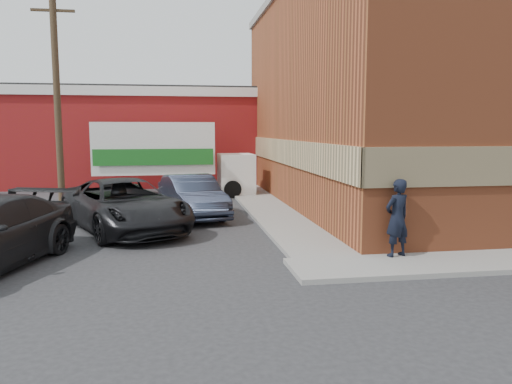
{
  "coord_description": "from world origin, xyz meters",
  "views": [
    {
      "loc": [
        -3.05,
        -11.55,
        3.23
      ],
      "look_at": [
        -0.8,
        2.27,
        1.47
      ],
      "focal_mm": 35.0,
      "sensor_mm": 36.0,
      "label": 1
    }
  ],
  "objects_px": {
    "suv_a": "(124,205)",
    "box_truck": "(169,154)",
    "man": "(397,218)",
    "warehouse": "(126,136)",
    "brick_building": "(441,96)",
    "sedan": "(192,196)",
    "utility_pole": "(57,90)"
  },
  "relations": [
    {
      "from": "warehouse",
      "to": "sedan",
      "type": "relative_size",
      "value": 3.47
    },
    {
      "from": "suv_a",
      "to": "brick_building",
      "type": "bearing_deg",
      "value": -6.19
    },
    {
      "from": "brick_building",
      "to": "sedan",
      "type": "relative_size",
      "value": 3.88
    },
    {
      "from": "brick_building",
      "to": "suv_a",
      "type": "height_order",
      "value": "brick_building"
    },
    {
      "from": "sedan",
      "to": "man",
      "type": "bearing_deg",
      "value": -68.97
    },
    {
      "from": "sedan",
      "to": "box_truck",
      "type": "height_order",
      "value": "box_truck"
    },
    {
      "from": "man",
      "to": "sedan",
      "type": "distance_m",
      "value": 8.5
    },
    {
      "from": "brick_building",
      "to": "sedan",
      "type": "xyz_separation_m",
      "value": [
        -10.94,
        -2.19,
        -3.91
      ]
    },
    {
      "from": "warehouse",
      "to": "sedan",
      "type": "distance_m",
      "value": 13.82
    },
    {
      "from": "man",
      "to": "utility_pole",
      "type": "bearing_deg",
      "value": -62.88
    },
    {
      "from": "warehouse",
      "to": "man",
      "type": "xyz_separation_m",
      "value": [
        8.29,
        -20.25,
        -1.73
      ]
    },
    {
      "from": "warehouse",
      "to": "sedan",
      "type": "xyz_separation_m",
      "value": [
        3.55,
        -13.2,
        -2.04
      ]
    },
    {
      "from": "brick_building",
      "to": "box_truck",
      "type": "relative_size",
      "value": 2.52
    },
    {
      "from": "man",
      "to": "warehouse",
      "type": "bearing_deg",
      "value": -87.24
    },
    {
      "from": "box_truck",
      "to": "man",
      "type": "bearing_deg",
      "value": -67.68
    },
    {
      "from": "brick_building",
      "to": "box_truck",
      "type": "height_order",
      "value": "brick_building"
    },
    {
      "from": "sedan",
      "to": "brick_building",
      "type": "bearing_deg",
      "value": -1.54
    },
    {
      "from": "suv_a",
      "to": "sedan",
      "type": "bearing_deg",
      "value": 19.75
    },
    {
      "from": "utility_pole",
      "to": "man",
      "type": "relative_size",
      "value": 4.69
    },
    {
      "from": "brick_building",
      "to": "utility_pole",
      "type": "xyz_separation_m",
      "value": [
        -16.0,
        0.0,
        0.06
      ]
    },
    {
      "from": "warehouse",
      "to": "brick_building",
      "type": "bearing_deg",
      "value": -37.2
    },
    {
      "from": "warehouse",
      "to": "box_truck",
      "type": "relative_size",
      "value": 2.25
    },
    {
      "from": "man",
      "to": "sedan",
      "type": "relative_size",
      "value": 0.41
    },
    {
      "from": "man",
      "to": "brick_building",
      "type": "bearing_deg",
      "value": -143.37
    },
    {
      "from": "sedan",
      "to": "box_truck",
      "type": "distance_m",
      "value": 6.02
    },
    {
      "from": "man",
      "to": "box_truck",
      "type": "height_order",
      "value": "box_truck"
    },
    {
      "from": "man",
      "to": "suv_a",
      "type": "relative_size",
      "value": 0.32
    },
    {
      "from": "brick_building",
      "to": "suv_a",
      "type": "relative_size",
      "value": 3.06
    },
    {
      "from": "warehouse",
      "to": "utility_pole",
      "type": "distance_m",
      "value": 11.27
    },
    {
      "from": "utility_pole",
      "to": "box_truck",
      "type": "bearing_deg",
      "value": 40.84
    },
    {
      "from": "brick_building",
      "to": "warehouse",
      "type": "height_order",
      "value": "brick_building"
    },
    {
      "from": "suv_a",
      "to": "box_truck",
      "type": "xyz_separation_m",
      "value": [
        1.36,
        7.99,
        1.22
      ]
    }
  ]
}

